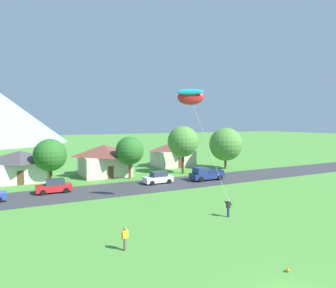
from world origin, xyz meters
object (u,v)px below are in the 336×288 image
(house_leftmost, at_px, (173,154))
(parked_car_red_mid_west, at_px, (54,186))
(soccer_ball, at_px, (288,270))
(kite_flyer_with_kite, at_px, (191,99))
(parked_car_white_west_end, at_px, (158,178))
(tree_right_of_center, at_px, (50,155))
(tree_near_left, at_px, (183,142))
(tree_near_right, at_px, (130,151))
(pickup_truck_navy_west_side, at_px, (206,174))
(tree_center, at_px, (226,144))
(house_left_center, at_px, (104,159))
(watcher_person, at_px, (125,238))
(house_right_center, at_px, (20,165))

(house_leftmost, xyz_separation_m, parked_car_red_mid_west, (-24.03, -13.78, -1.66))
(soccer_ball, bearing_deg, parked_car_red_mid_west, 110.07)
(kite_flyer_with_kite, bearing_deg, parked_car_white_west_end, 81.49)
(tree_right_of_center, height_order, parked_car_red_mid_west, tree_right_of_center)
(tree_near_left, relative_size, tree_right_of_center, 1.27)
(tree_near_left, relative_size, tree_near_right, 1.24)
(tree_right_of_center, relative_size, parked_car_red_mid_west, 1.52)
(pickup_truck_navy_west_side, bearing_deg, kite_flyer_with_kite, -130.39)
(parked_car_red_mid_west, bearing_deg, tree_center, 11.07)
(house_left_center, bearing_deg, watcher_person, -102.50)
(tree_near_right, height_order, watcher_person, tree_near_right)
(house_right_center, distance_m, tree_near_right, 16.60)
(house_leftmost, bearing_deg, parked_car_white_west_end, -124.69)
(parked_car_red_mid_west, height_order, pickup_truck_navy_west_side, pickup_truck_navy_west_side)
(tree_center, height_order, parked_car_red_mid_west, tree_center)
(tree_center, height_order, tree_near_right, tree_center)
(tree_near_left, xyz_separation_m, tree_center, (9.75, 0.87, -0.86))
(house_right_center, relative_size, pickup_truck_navy_west_side, 1.63)
(house_leftmost, xyz_separation_m, house_left_center, (-15.02, -4.08, 0.13))
(house_left_center, relative_size, parked_car_white_west_end, 1.88)
(house_leftmost, distance_m, parked_car_white_west_end, 17.67)
(house_leftmost, distance_m, pickup_truck_navy_west_side, 15.85)
(tree_near_left, relative_size, soccer_ball, 34.04)
(tree_center, relative_size, parked_car_white_west_end, 1.83)
(tree_right_of_center, bearing_deg, house_left_center, 16.75)
(tree_right_of_center, bearing_deg, tree_near_left, -5.03)
(parked_car_red_mid_west, bearing_deg, tree_near_left, 13.70)
(house_left_center, relative_size, tree_near_left, 0.98)
(pickup_truck_navy_west_side, height_order, watcher_person, pickup_truck_navy_west_side)
(pickup_truck_navy_west_side, height_order, soccer_ball, pickup_truck_navy_west_side)
(tree_near_left, distance_m, kite_flyer_with_kite, 20.97)
(tree_center, bearing_deg, house_left_center, 170.80)
(tree_center, xyz_separation_m, soccer_ball, (-21.18, -33.55, -4.54))
(tree_near_right, relative_size, pickup_truck_navy_west_side, 1.27)
(house_right_center, xyz_separation_m, parked_car_red_mid_west, (3.63, -10.83, -1.48))
(tree_near_right, bearing_deg, house_leftmost, 35.80)
(kite_flyer_with_kite, bearing_deg, soccer_ball, -98.42)
(tree_right_of_center, relative_size, tree_near_right, 0.98)
(tree_near_left, relative_size, watcher_person, 4.88)
(tree_near_left, bearing_deg, parked_car_red_mid_west, -166.30)
(tree_near_left, distance_m, tree_right_of_center, 21.25)
(parked_car_white_west_end, bearing_deg, tree_near_left, 38.49)
(tree_near_right, xyz_separation_m, parked_car_red_mid_west, (-11.75, -4.92, -3.51))
(parked_car_white_west_end, distance_m, parked_car_red_mid_west, 14.03)
(kite_flyer_with_kite, xyz_separation_m, watcher_person, (-9.83, -7.48, -10.37))
(tree_center, distance_m, pickup_truck_navy_west_side, 13.04)
(tree_center, xyz_separation_m, tree_near_right, (-19.46, -1.18, -0.28))
(house_right_center, height_order, soccer_ball, house_right_center)
(house_leftmost, xyz_separation_m, soccer_ball, (-14.00, -41.23, -2.40))
(house_leftmost, height_order, soccer_ball, house_leftmost)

